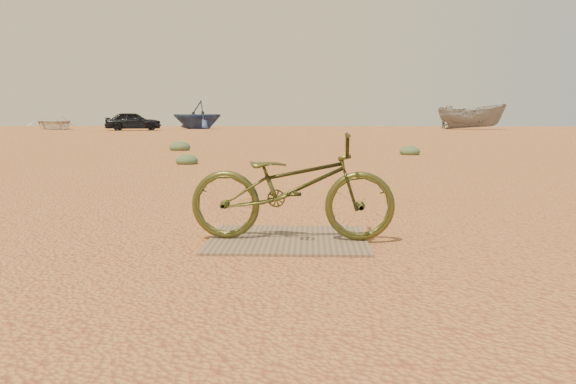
{
  "coord_description": "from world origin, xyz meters",
  "views": [
    {
      "loc": [
        0.76,
        -4.7,
        1.09
      ],
      "look_at": [
        0.57,
        0.15,
        0.43
      ],
      "focal_mm": 35.0,
      "sensor_mm": 36.0,
      "label": 1
    }
  ],
  "objects_px": {
    "plywood_board": "(288,239)",
    "boat_near_left": "(54,123)",
    "bicycle": "(292,186)",
    "boat_mid_right": "(471,117)",
    "car": "(133,121)",
    "boat_far_left": "(198,115)"
  },
  "relations": [
    {
      "from": "boat_near_left",
      "to": "boat_far_left",
      "type": "bearing_deg",
      "value": -21.42
    },
    {
      "from": "bicycle",
      "to": "boat_mid_right",
      "type": "height_order",
      "value": "boat_mid_right"
    },
    {
      "from": "car",
      "to": "boat_mid_right",
      "type": "distance_m",
      "value": 28.36
    },
    {
      "from": "plywood_board",
      "to": "boat_mid_right",
      "type": "xyz_separation_m",
      "value": [
        14.04,
        44.48,
        1.08
      ]
    },
    {
      "from": "boat_near_left",
      "to": "boat_far_left",
      "type": "distance_m",
      "value": 12.23
    },
    {
      "from": "plywood_board",
      "to": "car",
      "type": "bearing_deg",
      "value": 109.36
    },
    {
      "from": "car",
      "to": "boat_near_left",
      "type": "relative_size",
      "value": 0.76
    },
    {
      "from": "boat_far_left",
      "to": "boat_mid_right",
      "type": "height_order",
      "value": "boat_far_left"
    },
    {
      "from": "car",
      "to": "boat_far_left",
      "type": "xyz_separation_m",
      "value": [
        3.97,
        6.0,
        0.54
      ]
    },
    {
      "from": "plywood_board",
      "to": "boat_far_left",
      "type": "bearing_deg",
      "value": 102.29
    },
    {
      "from": "plywood_board",
      "to": "boat_near_left",
      "type": "height_order",
      "value": "boat_near_left"
    },
    {
      "from": "plywood_board",
      "to": "car",
      "type": "height_order",
      "value": "car"
    },
    {
      "from": "car",
      "to": "boat_near_left",
      "type": "xyz_separation_m",
      "value": [
        -7.93,
        3.24,
        -0.15
      ]
    },
    {
      "from": "plywood_board",
      "to": "bicycle",
      "type": "distance_m",
      "value": 0.48
    },
    {
      "from": "bicycle",
      "to": "plywood_board",
      "type": "bearing_deg",
      "value": 55.08
    },
    {
      "from": "bicycle",
      "to": "car",
      "type": "relative_size",
      "value": 0.41
    },
    {
      "from": "car",
      "to": "boat_far_left",
      "type": "distance_m",
      "value": 7.21
    },
    {
      "from": "plywood_board",
      "to": "boat_near_left",
      "type": "distance_m",
      "value": 47.99
    },
    {
      "from": "bicycle",
      "to": "boat_far_left",
      "type": "height_order",
      "value": "boat_far_left"
    },
    {
      "from": "boat_far_left",
      "to": "boat_mid_right",
      "type": "distance_m",
      "value": 23.97
    },
    {
      "from": "boat_mid_right",
      "to": "plywood_board",
      "type": "bearing_deg",
      "value": -175.56
    },
    {
      "from": "plywood_board",
      "to": "boat_near_left",
      "type": "relative_size",
      "value": 0.24
    }
  ]
}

